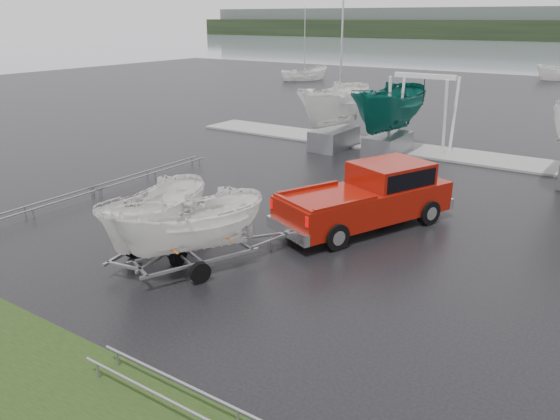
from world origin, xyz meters
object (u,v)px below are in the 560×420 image
(pickup_truck, at_px, (373,194))
(boat_hoist, at_px, (423,102))
(trailer_hitched, at_px, (190,180))
(trailer_parked, at_px, (152,170))

(pickup_truck, xyz_separation_m, boat_hoist, (-2.63, 11.71, 1.55))
(pickup_truck, height_order, trailer_hitched, trailer_hitched)
(pickup_truck, relative_size, boat_hoist, 1.65)
(trailer_hitched, bearing_deg, pickup_truck, 90.00)
(pickup_truck, distance_m, trailer_hitched, 6.94)
(trailer_parked, height_order, boat_hoist, trailer_parked)
(trailer_parked, bearing_deg, pickup_truck, 46.04)
(trailer_parked, distance_m, boat_hoist, 17.99)
(boat_hoist, bearing_deg, trailer_hitched, -90.09)
(pickup_truck, bearing_deg, trailer_hitched, -90.00)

